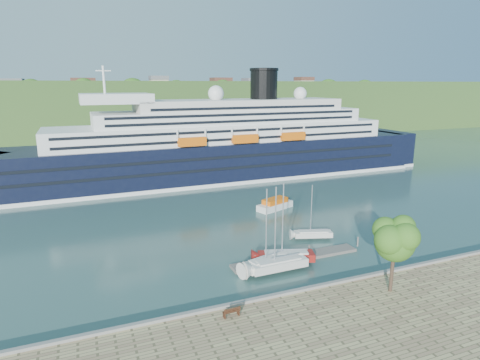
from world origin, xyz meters
TOP-DOWN VIEW (x-y plane):
  - ground at (0.00, 0.00)m, footprint 400.00×400.00m
  - far_hillside at (0.00, 145.00)m, footprint 400.00×50.00m
  - quay_coping at (0.00, -0.20)m, footprint 220.00×0.50m
  - cruise_ship at (8.01, 57.80)m, footprint 119.21×18.69m
  - park_bench at (-10.61, -1.93)m, footprint 1.79×0.80m
  - promenade_tree at (7.13, -3.77)m, footprint 5.60×5.60m
  - floating_pontoon at (2.76, 9.08)m, footprint 18.27×2.43m
  - sailboat_white_near at (-1.17, 6.50)m, footprint 8.22×2.43m
  - sailboat_red at (0.82, 8.26)m, footprint 8.31×4.58m
  - sailboat_white_far at (8.70, 14.36)m, footprint 6.48×3.60m
  - tender_launch at (10.08, 29.94)m, footprint 7.93×5.06m
  - sailboat_extra at (-1.94, 7.64)m, footprint 8.16×4.20m

SIDE VIEW (x-z plane):
  - ground at x=0.00m, z-range 0.00..0.00m
  - floating_pontoon at x=2.76m, z-range 0.00..0.41m
  - tender_launch at x=10.08m, z-range 0.00..2.07m
  - quay_coping at x=0.00m, z-range 1.00..1.30m
  - park_bench at x=-10.61m, z-range 1.00..2.13m
  - sailboat_white_far at x=8.70m, z-range 0.00..8.08m
  - sailboat_extra at x=-1.94m, z-range 0.00..10.16m
  - sailboat_red at x=0.82m, z-range 0.00..10.35m
  - sailboat_white_near at x=-1.17m, z-range 0.00..10.56m
  - promenade_tree at x=7.13m, z-range 1.00..10.27m
  - far_hillside at x=0.00m, z-range 0.00..24.00m
  - cruise_ship at x=8.01m, z-range 0.00..26.73m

